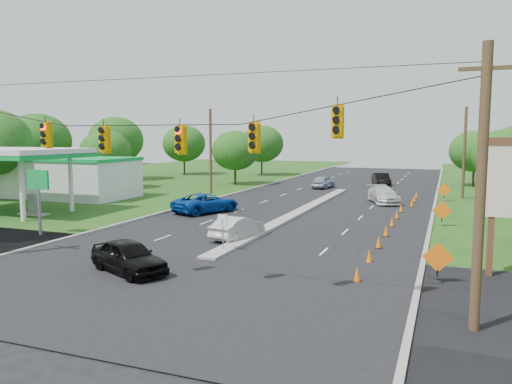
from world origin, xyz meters
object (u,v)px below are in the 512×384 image
at_px(black_sedan, 129,257).
at_px(white_sedan, 237,227).
at_px(blue_pickup, 206,203).
at_px(gas_station, 62,173).

xyz_separation_m(black_sedan, white_sedan, (1.57, 8.83, -0.08)).
xyz_separation_m(white_sedan, blue_pickup, (-6.41, 8.53, 0.10)).
xyz_separation_m(gas_station, white_sedan, (22.95, -10.64, -1.89)).
relative_size(gas_station, white_sedan, 4.72).
height_order(gas_station, white_sedan, gas_station).
relative_size(gas_station, black_sedan, 4.39).
height_order(gas_station, black_sedan, gas_station).
bearing_deg(white_sedan, blue_pickup, -43.21).
bearing_deg(gas_station, blue_pickup, -7.26).
relative_size(gas_station, blue_pickup, 3.46).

